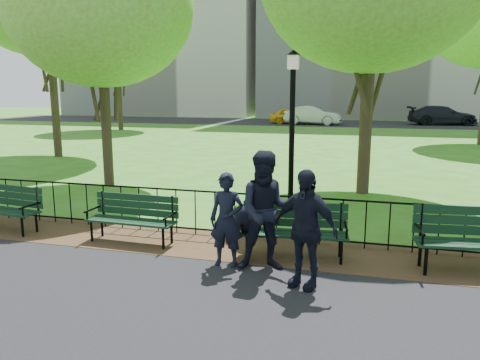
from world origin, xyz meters
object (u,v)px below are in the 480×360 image
(lamppost, at_px, (292,126))
(taxi, at_px, (293,116))
(park_bench_right_a, at_px, (480,233))
(sedan_dark, at_px, (442,115))
(park_bench_left_b, at_px, (4,203))
(person_right, at_px, (305,229))
(person_left, at_px, (227,220))
(tree_near_w, at_px, (100,7))
(sedan_silver, at_px, (313,115))
(person_mid, at_px, (267,211))
(tree_far_w, at_px, (117,37))
(park_bench_left_a, at_px, (133,213))
(park_bench_main, at_px, (273,222))

(lamppost, xyz_separation_m, taxi, (-4.67, 29.06, -1.32))
(park_bench_right_a, bearing_deg, sedan_dark, 76.40)
(park_bench_left_b, xyz_separation_m, person_right, (6.21, -1.18, 0.31))
(person_left, bearing_deg, person_right, -20.13)
(tree_near_w, height_order, person_right, tree_near_w)
(lamppost, height_order, sedan_silver, lamppost)
(lamppost, distance_m, person_mid, 3.73)
(tree_far_w, xyz_separation_m, person_right, (16.44, -23.74, -5.54))
(park_bench_left_a, bearing_deg, park_bench_left_b, -178.32)
(tree_far_w, bearing_deg, sedan_dark, 26.30)
(tree_near_w, xyz_separation_m, sedan_silver, (2.81, 26.86, -4.29))
(park_bench_right_a, distance_m, tree_far_w, 29.97)
(lamppost, height_order, taxi, lamppost)
(park_bench_left_b, xyz_separation_m, park_bench_right_a, (8.74, 0.09, 0.07))
(park_bench_left_a, xyz_separation_m, park_bench_left_b, (-2.88, -0.00, 0.01))
(park_bench_right_a, bearing_deg, park_bench_left_b, 173.58)
(person_right, bearing_deg, lamppost, 122.31)
(park_bench_left_b, relative_size, taxi, 0.46)
(park_bench_main, bearing_deg, tree_near_w, 134.41)
(park_bench_main, distance_m, tree_far_w, 28.26)
(taxi, bearing_deg, lamppost, -176.80)
(park_bench_main, distance_m, person_mid, 0.64)
(taxi, bearing_deg, tree_far_w, 124.75)
(person_right, bearing_deg, sedan_dark, 99.82)
(person_mid, bearing_deg, sedan_silver, 80.31)
(tree_far_w, bearing_deg, person_mid, -55.83)
(park_bench_left_a, height_order, sedan_dark, sedan_dark)
(person_mid, xyz_separation_m, person_right, (0.65, -0.48, -0.08))
(park_bench_main, relative_size, park_bench_left_b, 1.07)
(tree_far_w, height_order, person_mid, tree_far_w)
(park_bench_main, bearing_deg, sedan_dark, 71.14)
(tree_near_w, relative_size, sedan_silver, 1.57)
(park_bench_right_a, xyz_separation_m, sedan_dark, (3.89, 33.77, 0.16))
(park_bench_right_a, height_order, sedan_silver, sedan_silver)
(person_mid, bearing_deg, person_right, -51.89)
(park_bench_main, height_order, tree_far_w, tree_far_w)
(tree_near_w, xyz_separation_m, person_right, (6.60, -5.76, -4.20))
(tree_near_w, height_order, tree_far_w, tree_far_w)
(person_left, bearing_deg, park_bench_left_a, 161.06)
(taxi, bearing_deg, sedan_silver, -111.93)
(sedan_silver, bearing_deg, park_bench_right_a, -164.31)
(park_bench_main, xyz_separation_m, person_left, (-0.64, -0.55, 0.14))
(park_bench_main, distance_m, park_bench_right_a, 3.20)
(sedan_dark, bearing_deg, park_bench_left_b, 150.97)
(sedan_silver, bearing_deg, taxi, 78.29)
(park_bench_left_b, relative_size, sedan_silver, 0.38)
(park_bench_left_b, xyz_separation_m, sedan_dark, (12.63, 33.86, 0.23))
(taxi, bearing_deg, person_right, -176.43)
(person_left, bearing_deg, park_bench_main, 40.81)
(park_bench_main, relative_size, sedan_silver, 0.41)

